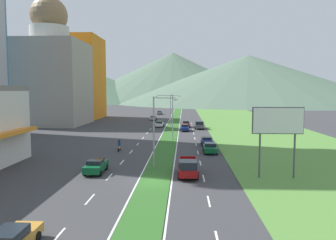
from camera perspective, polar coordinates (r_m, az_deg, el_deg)
name	(u,v)px	position (r m, az deg, el deg)	size (l,w,h in m)	color
ground_plane	(155,183)	(33.93, -2.36, -10.83)	(600.00, 600.00, 0.00)	#38383A
grass_median	(174,123)	(93.00, 0.97, -0.60)	(3.20, 240.00, 0.06)	#2D6023
grass_verge_right	(247,124)	(94.60, 13.54, -0.64)	(24.00, 240.00, 0.06)	#518438
lane_dash_left_1	(57,237)	(23.32, -18.73, -18.72)	(0.16, 2.80, 0.01)	silver
lane_dash_left_2	(90,199)	(29.78, -13.43, -13.26)	(0.16, 2.80, 0.01)	silver
lane_dash_left_3	(109,177)	(36.56, -10.19, -9.72)	(0.16, 2.80, 0.01)	silver
lane_dash_left_4	(122,162)	(43.51, -8.01, -7.29)	(0.16, 2.80, 0.01)	silver
lane_dash_left_5	(131,152)	(50.56, -6.45, -5.52)	(0.16, 2.80, 0.01)	silver
lane_dash_left_6	(138,144)	(57.68, -5.28, -4.18)	(0.16, 2.80, 0.01)	silver
lane_dash_left_7	(143,138)	(64.84, -4.37, -3.14)	(0.16, 2.80, 0.01)	silver
lane_dash_left_8	(147,133)	(72.03, -3.65, -2.31)	(0.16, 2.80, 0.01)	silver
lane_dash_left_9	(151,129)	(79.24, -3.05, -1.62)	(0.16, 2.80, 0.01)	silver
lane_dash_left_10	(153,126)	(86.47, -2.56, -1.05)	(0.16, 2.80, 0.01)	silver
lane_dash_left_11	(156,123)	(93.71, -2.14, -0.57)	(0.16, 2.80, 0.01)	silver
lane_dash_right_2	(209,201)	(28.74, 7.11, -13.84)	(0.16, 2.80, 0.01)	silver
lane_dash_right_3	(204,178)	(35.72, 6.23, -10.03)	(0.16, 2.80, 0.01)	silver
lane_dash_right_4	(200,163)	(42.80, 5.64, -7.47)	(0.16, 2.80, 0.01)	silver
lane_dash_right_5	(198,152)	(49.96, 5.23, -5.64)	(0.16, 2.80, 0.01)	silver
lane_dash_right_6	(196,144)	(57.15, 4.92, -4.27)	(0.16, 2.80, 0.01)	silver
lane_dash_right_7	(195,138)	(64.37, 4.69, -3.20)	(0.16, 2.80, 0.01)	silver
lane_dash_right_8	(194,133)	(71.60, 4.50, -2.36)	(0.16, 2.80, 0.01)	silver
lane_dash_right_9	(193,130)	(78.85, 4.34, -1.66)	(0.16, 2.80, 0.01)	silver
lane_dash_right_10	(192,126)	(86.12, 4.22, -1.09)	(0.16, 2.80, 0.01)	silver
lane_dash_right_11	(191,123)	(93.38, 4.11, -0.60)	(0.16, 2.80, 0.01)	silver
edge_line_median_left	(167,123)	(93.07, -0.11, -0.61)	(0.16, 240.00, 0.01)	silver
edge_line_median_right	(180,124)	(92.96, 2.05, -0.62)	(0.16, 240.00, 0.01)	silver
domed_building	(51,74)	(95.68, -19.72, 7.57)	(18.20, 18.20, 34.39)	#9E9384
midrise_colored	(75,78)	(115.11, -15.89, 7.06)	(17.09, 17.09, 27.14)	orange
hill_far_left	(82,85)	(291.96, -14.70, 5.92)	(157.90, 157.90, 28.25)	#47664C
hill_far_center	(173,77)	(301.29, 0.82, 7.53)	(182.84, 182.84, 43.73)	#516B56
hill_far_right	(248,79)	(262.67, 13.78, 6.95)	(206.38, 206.38, 36.56)	#516B56
street_lamp_near	(157,127)	(39.25, -2.00, -1.20)	(2.97, 0.28, 8.62)	#99999E
street_lamp_mid	(170,113)	(61.99, 0.41, 1.17)	(3.45, 0.45, 8.60)	#99999E
street_lamp_far	(172,108)	(84.95, 0.65, 2.05)	(2.67, 0.33, 8.20)	#99999E
billboard_roadside	(278,124)	(36.27, 18.60, -0.70)	(5.38, 0.28, 7.62)	#4C4C51
car_0	(153,118)	(104.15, -2.58, 0.39)	(1.93, 4.70, 1.35)	#B2B2B7
car_1	(159,124)	(84.14, -1.49, -0.70)	(1.99, 4.02, 1.53)	silver
car_2	(96,166)	(38.47, -12.44, -7.80)	(2.00, 4.63, 1.56)	#0C5128
car_4	(185,128)	(76.02, 2.95, -1.32)	(1.96, 4.58, 1.55)	navy
car_5	(160,113)	(128.26, -1.47, 1.30)	(1.90, 4.17, 1.44)	slate
car_6	(207,141)	(56.44, 6.79, -3.63)	(1.93, 4.80, 1.46)	navy
car_7	(210,148)	(49.80, 7.32, -4.81)	(2.03, 4.56, 1.49)	#0C5128
car_8	(186,124)	(84.29, 3.15, -0.68)	(1.94, 4.58, 1.55)	maroon
pickup_truck_0	(199,125)	(80.17, 5.46, -0.86)	(2.18, 5.40, 2.00)	#515459
pickup_truck_1	(188,168)	(36.03, 3.52, -8.27)	(2.18, 5.40, 2.00)	maroon
motorcycle_rider	(119,146)	(51.30, -8.47, -4.55)	(0.36, 2.00, 1.80)	black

